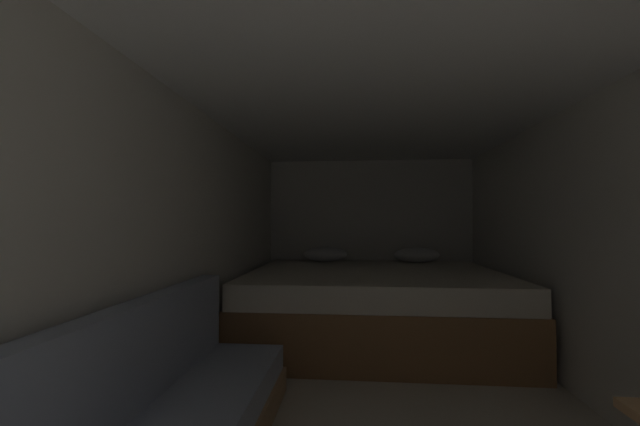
{
  "coord_description": "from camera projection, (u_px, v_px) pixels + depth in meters",
  "views": [
    {
      "loc": [
        -0.19,
        -0.35,
        1.17
      ],
      "look_at": [
        -0.46,
        2.64,
        1.25
      ],
      "focal_mm": 21.51,
      "sensor_mm": 36.0,
      "label": 1
    }
  ],
  "objects": [
    {
      "name": "wall_right",
      "position": [
        614.0,
        254.0,
        2.23
      ],
      "size": [
        0.05,
        5.18,
        1.98
      ],
      "primitive_type": "cube",
      "color": "silver",
      "rests_on": "ground"
    },
    {
      "name": "wall_back",
      "position": [
        369.0,
        237.0,
        4.95
      ],
      "size": [
        2.68,
        0.05,
        1.98
      ],
      "primitive_type": "cube",
      "color": "silver",
      "rests_on": "ground"
    },
    {
      "name": "wall_left",
      "position": [
        180.0,
        251.0,
        2.47
      ],
      "size": [
        0.05,
        5.18,
        1.98
      ],
      "primitive_type": "cube",
      "color": "silver",
      "rests_on": "ground"
    },
    {
      "name": "ground_plane",
      "position": [
        387.0,
        415.0,
        2.33
      ],
      "size": [
        7.18,
        7.18,
        0.0
      ],
      "primitive_type": "plane",
      "color": "beige"
    },
    {
      "name": "bed",
      "position": [
        374.0,
        304.0,
        3.86
      ],
      "size": [
        2.46,
        2.05,
        0.87
      ],
      "color": "olive",
      "rests_on": "ground"
    },
    {
      "name": "ceiling_slab",
      "position": [
        385.0,
        89.0,
        2.38
      ],
      "size": [
        2.68,
        5.18,
        0.05
      ],
      "primitive_type": "cube",
      "color": "white",
      "rests_on": "wall_left"
    }
  ]
}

